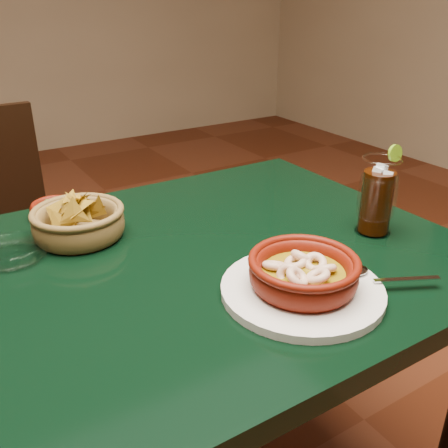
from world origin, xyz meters
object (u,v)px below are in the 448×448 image
dining_table (156,312)px  shrimp_plate (303,277)px  cola_drink (377,197)px  chip_basket (78,222)px

dining_table → shrimp_plate: shrimp_plate is taller
cola_drink → dining_table: bearing=166.6°
dining_table → chip_basket: 0.25m
shrimp_plate → cola_drink: 0.30m
shrimp_plate → cola_drink: (0.28, 0.10, 0.05)m
dining_table → shrimp_plate: bearing=-50.9°
dining_table → shrimp_plate: 0.30m
dining_table → cola_drink: 0.50m
dining_table → chip_basket: (-0.07, 0.19, 0.13)m
dining_table → chip_basket: bearing=111.3°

